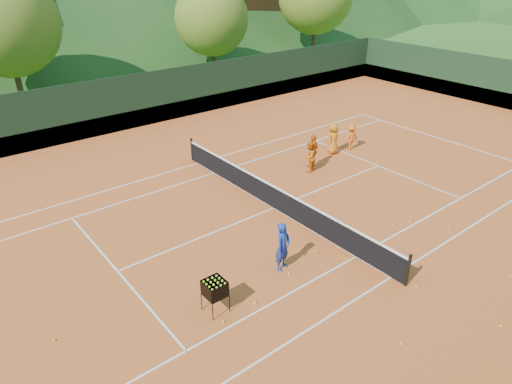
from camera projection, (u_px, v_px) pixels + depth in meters
ground at (274, 208)px, 17.70m from camera, size 400.00×400.00×0.00m
clay_court at (274, 208)px, 17.69m from camera, size 40.00×24.00×0.02m
coach at (283, 246)px, 13.93m from camera, size 0.68×0.54×1.61m
student_a at (309, 157)px, 20.38m from camera, size 0.85×0.78×1.42m
student_b at (313, 151)px, 20.78m from camera, size 1.00×0.71×1.57m
student_c at (333, 139)px, 22.23m from camera, size 0.79×0.56×1.53m
student_d at (351, 137)px, 22.79m from camera, size 0.90×0.61×1.28m
tennis_ball_0 at (449, 226)px, 16.42m from camera, size 0.07×0.07×0.07m
tennis_ball_1 at (280, 268)px, 14.23m from camera, size 0.07×0.07×0.07m
tennis_ball_2 at (373, 184)px, 19.44m from camera, size 0.07×0.07×0.07m
tennis_ball_5 at (316, 251)px, 15.04m from camera, size 0.07×0.07×0.07m
tennis_ball_7 at (343, 233)px, 16.02m from camera, size 0.07×0.07×0.07m
tennis_ball_9 at (511, 277)px, 13.85m from camera, size 0.07×0.07×0.07m
tennis_ball_10 at (255, 303)px, 12.80m from camera, size 0.07×0.07×0.07m
tennis_ball_12 at (416, 287)px, 13.44m from camera, size 0.07×0.07×0.07m
tennis_ball_13 at (357, 213)px, 17.30m from camera, size 0.07×0.07×0.07m
tennis_ball_14 at (54, 340)px, 11.57m from camera, size 0.07×0.07×0.07m
tennis_ball_17 at (410, 222)px, 16.69m from camera, size 0.07×0.07×0.07m
tennis_ball_18 at (392, 225)px, 16.52m from camera, size 0.07×0.07×0.07m
tennis_ball_20 at (289, 273)px, 13.99m from camera, size 0.07×0.07×0.07m
tennis_ball_21 at (283, 235)px, 15.92m from camera, size 0.07×0.07×0.07m
tennis_ball_24 at (223, 322)px, 12.15m from camera, size 0.07×0.07×0.07m
tennis_ball_25 at (346, 259)px, 14.65m from camera, size 0.07×0.07×0.07m
tennis_ball_26 at (423, 199)px, 18.30m from camera, size 0.07×0.07×0.07m
tennis_ball_27 at (501, 326)px, 12.02m from camera, size 0.07×0.07×0.07m
tennis_ball_28 at (401, 344)px, 11.45m from camera, size 0.07×0.07×0.07m
court_lines at (274, 208)px, 17.69m from camera, size 23.83×11.03×0.00m
tennis_net at (274, 197)px, 17.46m from camera, size 0.10×12.07×1.10m
perimeter_fence at (275, 179)px, 17.11m from camera, size 40.40×24.24×3.00m
ball_hopper at (215, 289)px, 12.24m from camera, size 0.57×0.57×1.00m
chalet_mid at (86, 1)px, 42.29m from camera, size 12.65×8.82×11.45m
tree_b at (4, 23)px, 26.95m from camera, size 6.40×6.40×8.40m
tree_c at (212, 18)px, 34.31m from camera, size 5.60×5.60×7.35m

